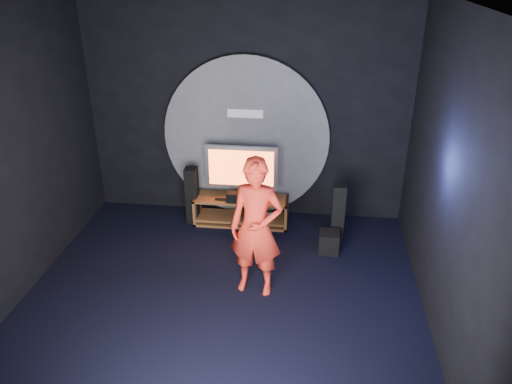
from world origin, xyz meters
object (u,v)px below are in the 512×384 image
Objects in this scene: tower_speaker_right at (338,213)px; subwoofer at (329,242)px; media_console at (242,212)px; tower_speaker_left at (192,195)px; player at (256,228)px; tv at (241,169)px.

tower_speaker_right reaches higher than subwoofer.
subwoofer is (-0.12, -0.33, -0.31)m from tower_speaker_right.
tower_speaker_left is at bearing -178.02° from media_console.
tower_speaker_right is (1.49, -0.37, 0.27)m from media_console.
tv is at bearing 111.48° from player.
media_console is 0.82× the size of player.
tower_speaker_right reaches higher than media_console.
media_console is 1.90m from player.
subwoofer is at bearing -28.85° from tv.
subwoofer is at bearing -17.14° from tower_speaker_left.
tower_speaker_right is 0.51× the size of player.
tower_speaker_right is at bearing -8.51° from tower_speaker_left.
tv reaches higher than tower_speaker_left.
tv is at bearing 95.75° from media_console.
player reaches higher than media_console.
tv is 1.82m from player.
subwoofer is 1.57m from player.
tower_speaker_left is at bearing 162.86° from subwoofer.
tower_speaker_left is (-0.79, -0.03, 0.27)m from media_console.
media_console is at bearing 166.15° from tower_speaker_right.
tower_speaker_left is (-0.78, -0.09, -0.45)m from tv.
media_console is at bearing 111.79° from player.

